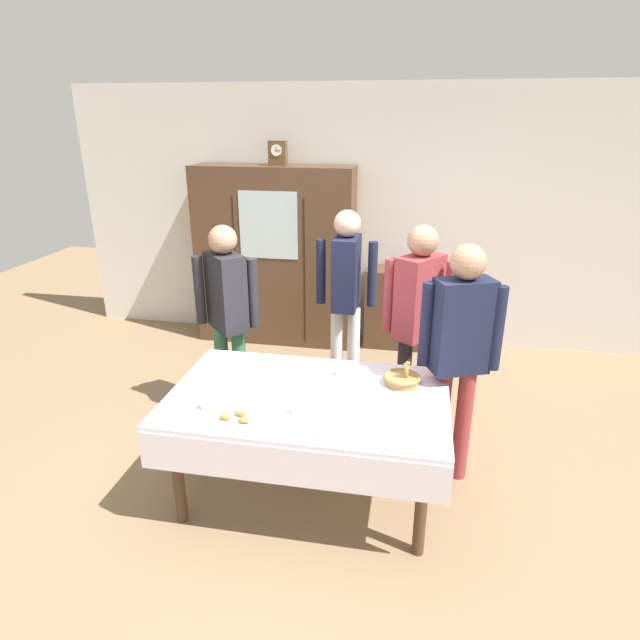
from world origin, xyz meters
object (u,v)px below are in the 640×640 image
(person_beside_shelf, at_px, (346,286))
(pastry_plate, at_px, (236,420))
(dining_table, at_px, (307,411))
(spoon_front_edge, at_px, (355,422))
(spoon_near_right, at_px, (236,377))
(tea_cup_front_edge, at_px, (207,405))
(bread_basket, at_px, (402,379))
(bookshelf_low, at_px, (409,309))
(tea_cup_mid_right, at_px, (298,409))
(tea_cup_mid_left, at_px, (342,372))
(person_behind_table_right, at_px, (227,306))
(spoon_back_edge, at_px, (406,438))
(person_near_right_end, at_px, (460,343))
(person_behind_table_left, at_px, (418,312))
(wall_cabinet, at_px, (275,256))
(mantel_clock, at_px, (278,153))
(book_stack, at_px, (411,266))

(person_beside_shelf, bearing_deg, pastry_plate, -101.58)
(dining_table, height_order, spoon_front_edge, spoon_front_edge)
(spoon_near_right, bearing_deg, tea_cup_front_edge, -94.48)
(person_beside_shelf, bearing_deg, spoon_front_edge, -80.05)
(tea_cup_front_edge, distance_m, pastry_plate, 0.24)
(bread_basket, bearing_deg, bookshelf_low, 90.31)
(tea_cup_front_edge, distance_m, person_beside_shelf, 1.83)
(tea_cup_mid_right, relative_size, person_beside_shelf, 0.08)
(bread_basket, bearing_deg, tea_cup_mid_left, 174.62)
(pastry_plate, distance_m, person_behind_table_right, 1.34)
(tea_cup_front_edge, relative_size, spoon_back_edge, 1.09)
(dining_table, height_order, spoon_near_right, spoon_near_right)
(bookshelf_low, xyz_separation_m, spoon_back_edge, (0.06, -2.98, 0.32))
(dining_table, xyz_separation_m, tea_cup_mid_left, (0.17, 0.33, 0.12))
(spoon_front_edge, relative_size, person_near_right_end, 0.07)
(tea_cup_mid_right, height_order, person_beside_shelf, person_beside_shelf)
(person_behind_table_right, distance_m, person_behind_table_left, 1.47)
(wall_cabinet, xyz_separation_m, mantel_clock, (0.06, -0.00, 1.07))
(bookshelf_low, relative_size, spoon_front_edge, 7.74)
(tea_cup_mid_left, relative_size, spoon_near_right, 1.09)
(spoon_back_edge, relative_size, person_beside_shelf, 0.07)
(tea_cup_mid_left, relative_size, person_near_right_end, 0.08)
(spoon_near_right, bearing_deg, person_behind_table_left, 33.28)
(mantel_clock, height_order, person_near_right_end, mantel_clock)
(bookshelf_low, height_order, tea_cup_mid_left, bookshelf_low)
(dining_table, distance_m, tea_cup_mid_left, 0.39)
(tea_cup_front_edge, distance_m, spoon_near_right, 0.42)
(bookshelf_low, xyz_separation_m, person_behind_table_left, (0.09, -1.70, 0.58))
(bookshelf_low, bearing_deg, bread_basket, -89.69)
(pastry_plate, xyz_separation_m, person_beside_shelf, (0.37, 1.82, 0.26))
(tea_cup_mid_right, bearing_deg, person_near_right_end, 32.89)
(pastry_plate, bearing_deg, tea_cup_mid_right, 25.34)
(tea_cup_front_edge, distance_m, person_behind_table_left, 1.70)
(person_near_right_end, bearing_deg, bookshelf_low, 99.23)
(book_stack, bearing_deg, mantel_clock, -177.90)
(tea_cup_front_edge, bearing_deg, person_near_right_end, 23.97)
(bookshelf_low, relative_size, person_beside_shelf, 0.55)
(mantel_clock, relative_size, tea_cup_mid_right, 1.85)
(person_behind_table_right, bearing_deg, person_near_right_end, -15.07)
(bookshelf_low, bearing_deg, pastry_plate, -106.71)
(book_stack, relative_size, person_behind_table_right, 0.14)
(bread_basket, bearing_deg, tea_cup_front_edge, -154.48)
(tea_cup_mid_left, xyz_separation_m, spoon_front_edge, (0.16, -0.56, -0.02))
(book_stack, relative_size, person_behind_table_left, 0.13)
(wall_cabinet, height_order, spoon_front_edge, wall_cabinet)
(spoon_front_edge, bearing_deg, tea_cup_front_edge, -178.84)
(pastry_plate, bearing_deg, spoon_near_right, 109.38)
(mantel_clock, bearing_deg, dining_table, -72.03)
(tea_cup_front_edge, height_order, person_beside_shelf, person_beside_shelf)
(tea_cup_mid_right, bearing_deg, pastry_plate, -154.66)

